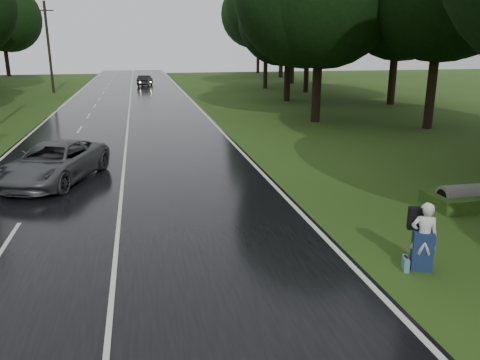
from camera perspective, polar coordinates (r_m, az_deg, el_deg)
name	(u,v)px	position (r m, az deg, el deg)	size (l,w,h in m)	color
ground	(115,261)	(12.69, -14.84, -9.45)	(160.00, 160.00, 0.00)	#2C4A16
road	(128,128)	(31.93, -13.44, 6.12)	(12.00, 140.00, 0.04)	black
lane_center	(128,128)	(31.92, -13.45, 6.17)	(0.12, 140.00, 0.01)	silver
grey_car	(54,162)	(20.18, -21.55, 2.00)	(2.57, 5.57, 1.55)	#4D4F52
far_car	(145,80)	(63.84, -11.42, 11.72)	(1.40, 4.03, 1.33)	black
hitchhiker	(423,239)	(12.37, 21.25, -6.63)	(0.75, 0.72, 1.75)	silver
suitcase	(406,264)	(12.48, 19.40, -9.51)	(0.13, 0.44, 0.31)	teal
culvert	(460,206)	(17.86, 25.08, -2.90)	(0.77, 0.77, 1.54)	slate
utility_pole_far	(54,93)	(57.84, -21.60, 9.78)	(1.80, 0.28, 9.73)	black
tree_right_d	(315,121)	(34.30, 9.08, 7.00)	(9.34, 9.34, 14.59)	black
tree_right_e	(287,101)	(46.43, 5.66, 9.50)	(8.26, 8.26, 12.91)	black
tree_right_f	(265,88)	(59.44, 3.06, 11.02)	(10.21, 10.21, 15.96)	black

